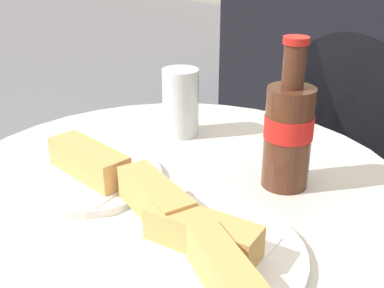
% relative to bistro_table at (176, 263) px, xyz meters
% --- Properties ---
extents(bistro_table, '(0.74, 0.74, 0.69)m').
position_rel_bistro_table_xyz_m(bistro_table, '(0.00, 0.00, 0.00)').
color(bistro_table, '#B7B7BC').
rests_on(bistro_table, ground_plane).
extents(cola_bottle_left, '(0.07, 0.07, 0.23)m').
position_rel_bistro_table_xyz_m(cola_bottle_left, '(0.12, 0.12, 0.25)').
color(cola_bottle_left, '#4C2819').
rests_on(cola_bottle_left, bistro_table).
extents(drinking_glass, '(0.07, 0.07, 0.13)m').
position_rel_bistro_table_xyz_m(drinking_glass, '(-0.14, 0.12, 0.22)').
color(drinking_glass, black).
rests_on(drinking_glass, bistro_table).
extents(lunch_plate_near, '(0.22, 0.22, 0.06)m').
position_rel_bistro_table_xyz_m(lunch_plate_near, '(-0.08, -0.10, 0.18)').
color(lunch_plate_near, white).
rests_on(lunch_plate_near, bistro_table).
extents(lunch_plate_far, '(0.32, 0.26, 0.06)m').
position_rel_bistro_table_xyz_m(lunch_plate_far, '(0.17, -0.11, 0.18)').
color(lunch_plate_far, white).
rests_on(lunch_plate_far, bistro_table).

